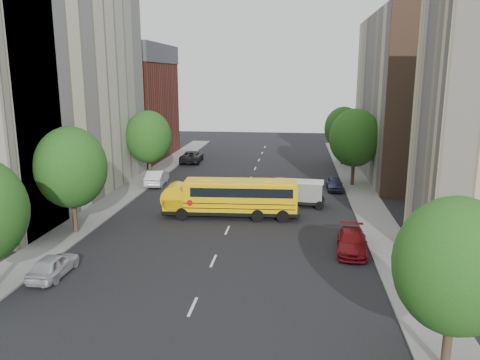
% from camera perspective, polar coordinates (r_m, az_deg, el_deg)
% --- Properties ---
extents(ground, '(120.00, 120.00, 0.00)m').
position_cam_1_polar(ground, '(37.30, -1.11, -5.16)').
color(ground, black).
rests_on(ground, ground).
extents(sidewalk_left, '(3.00, 80.00, 0.12)m').
position_cam_1_polar(sidewalk_left, '(44.86, -14.93, -2.43)').
color(sidewalk_left, slate).
rests_on(sidewalk_left, ground).
extents(sidewalk_right, '(3.00, 80.00, 0.12)m').
position_cam_1_polar(sidewalk_right, '(42.25, 15.53, -3.40)').
color(sidewalk_right, slate).
rests_on(sidewalk_right, ground).
extents(lane_markings, '(0.15, 64.00, 0.01)m').
position_cam_1_polar(lane_markings, '(46.84, 0.57, -1.43)').
color(lane_markings, silver).
rests_on(lane_markings, ground).
extents(building_left_cream, '(10.00, 26.00, 20.00)m').
position_cam_1_polar(building_left_cream, '(47.14, -22.65, 10.00)').
color(building_left_cream, beige).
rests_on(building_left_cream, ground).
extents(building_left_redbrick, '(10.00, 15.00, 13.00)m').
position_cam_1_polar(building_left_redbrick, '(67.38, -13.22, 8.16)').
color(building_left_redbrick, maroon).
rests_on(building_left_redbrick, ground).
extents(building_right_far, '(10.00, 22.00, 18.00)m').
position_cam_1_polar(building_right_far, '(56.73, 20.43, 9.45)').
color(building_right_far, '#B4A98C').
rests_on(building_right_far, ground).
extents(building_right_sidewall, '(10.10, 0.30, 18.00)m').
position_cam_1_polar(building_right_sidewall, '(46.11, 23.56, 8.63)').
color(building_right_sidewall, brown).
rests_on(building_right_sidewall, ground).
extents(street_tree_1, '(5.12, 5.12, 7.90)m').
position_cam_1_polar(street_tree_1, '(35.59, -19.91, 1.44)').
color(street_tree_1, '#38281C').
rests_on(street_tree_1, ground).
extents(street_tree_2, '(4.99, 4.99, 7.71)m').
position_cam_1_polar(street_tree_2, '(52.10, -11.08, 5.17)').
color(street_tree_2, '#38281C').
rests_on(street_tree_2, ground).
extents(street_tree_3, '(4.61, 4.61, 7.11)m').
position_cam_1_polar(street_tree_3, '(19.48, 24.78, -9.50)').
color(street_tree_3, '#38281C').
rests_on(street_tree_3, ground).
extents(street_tree_4, '(5.25, 5.25, 8.10)m').
position_cam_1_polar(street_tree_4, '(49.93, 13.80, 5.01)').
color(street_tree_4, '#38281C').
rests_on(street_tree_4, ground).
extents(street_tree_5, '(4.86, 4.86, 7.51)m').
position_cam_1_polar(street_tree_5, '(61.82, 12.49, 6.14)').
color(street_tree_5, '#38281C').
rests_on(street_tree_5, ground).
extents(school_bus, '(11.29, 3.24, 3.15)m').
position_cam_1_polar(school_bus, '(38.22, -1.22, -1.97)').
color(school_bus, black).
rests_on(school_bus, ground).
extents(safari_truck, '(5.49, 2.40, 2.29)m').
position_cam_1_polar(safari_truck, '(41.92, 6.58, -1.50)').
color(safari_truck, black).
rests_on(safari_truck, ground).
extents(parked_car_0, '(1.61, 3.98, 1.35)m').
position_cam_1_polar(parked_car_0, '(29.53, -21.80, -9.62)').
color(parked_car_0, silver).
rests_on(parked_car_0, ground).
extents(parked_car_1, '(2.08, 5.01, 1.61)m').
position_cam_1_polar(parked_car_1, '(50.39, -10.10, 0.32)').
color(parked_car_1, silver).
rests_on(parked_car_1, ground).
extents(parked_car_2, '(2.91, 5.80, 1.57)m').
position_cam_1_polar(parked_car_2, '(62.82, -5.91, 2.87)').
color(parked_car_2, black).
rests_on(parked_car_2, ground).
extents(parked_car_3, '(2.32, 4.88, 1.37)m').
position_cam_1_polar(parked_car_3, '(31.90, 13.48, -7.35)').
color(parked_car_3, maroon).
rests_on(parked_car_3, ground).
extents(parked_car_4, '(1.57, 3.82, 1.30)m').
position_cam_1_polar(parked_car_4, '(48.34, 11.48, -0.46)').
color(parked_car_4, '#36345B').
rests_on(parked_car_4, ground).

